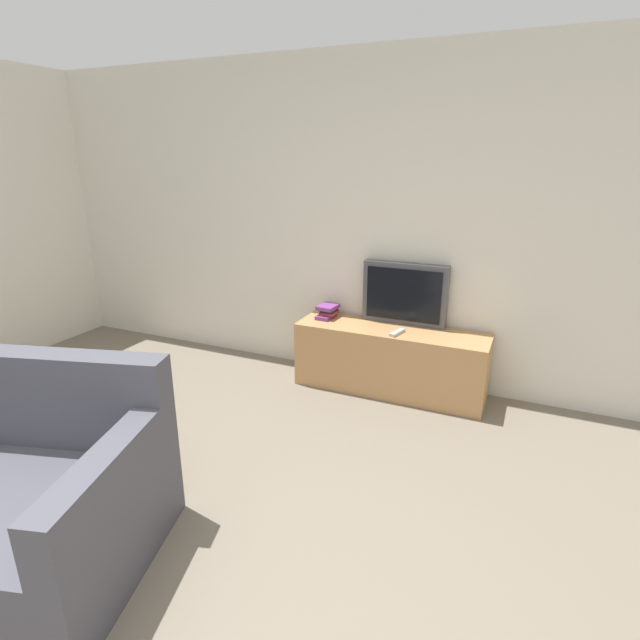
% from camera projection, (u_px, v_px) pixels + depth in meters
% --- Properties ---
extents(wall_back, '(9.00, 0.06, 2.60)m').
position_uv_depth(wall_back, '(357.00, 223.00, 4.06)').
color(wall_back, silver).
rests_on(wall_back, ground_plane).
extents(tv_stand, '(1.51, 0.43, 0.53)m').
position_uv_depth(tv_stand, '(390.00, 360.00, 4.01)').
color(tv_stand, tan).
rests_on(tv_stand, ground_plane).
extents(television, '(0.68, 0.09, 0.50)m').
position_uv_depth(television, '(404.00, 294.00, 3.97)').
color(television, '#4C4C51').
rests_on(television, tv_stand).
extents(book_stack, '(0.16, 0.22, 0.11)m').
position_uv_depth(book_stack, '(328.00, 311.00, 4.18)').
color(book_stack, '#7A3884').
rests_on(book_stack, tv_stand).
extents(remote_on_stand, '(0.08, 0.18, 0.02)m').
position_uv_depth(remote_on_stand, '(397.00, 333.00, 3.80)').
color(remote_on_stand, '#B7B7B7').
rests_on(remote_on_stand, tv_stand).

